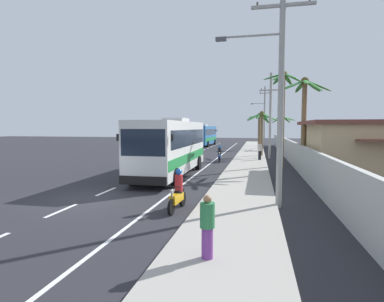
% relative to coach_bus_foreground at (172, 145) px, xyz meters
% --- Properties ---
extents(ground_plane, '(160.00, 160.00, 0.00)m').
position_rel_coach_bus_foreground_xyz_m(ground_plane, '(-1.82, -7.42, -2.05)').
color(ground_plane, '#28282D').
extents(sidewalk_kerb, '(3.20, 90.00, 0.14)m').
position_rel_coach_bus_foreground_xyz_m(sidewalk_kerb, '(4.98, 2.58, -1.98)').
color(sidewalk_kerb, '#A8A399').
rests_on(sidewalk_kerb, ground).
extents(lane_markings, '(3.53, 71.00, 0.01)m').
position_rel_coach_bus_foreground_xyz_m(lane_markings, '(0.22, 7.30, -2.05)').
color(lane_markings, white).
rests_on(lane_markings, ground).
extents(boundary_wall, '(0.24, 60.00, 2.04)m').
position_rel_coach_bus_foreground_xyz_m(boundary_wall, '(8.78, 6.58, -1.04)').
color(boundary_wall, '#B2B2AD').
rests_on(boundary_wall, ground).
extents(coach_bus_foreground, '(3.07, 10.99, 3.95)m').
position_rel_coach_bus_foreground_xyz_m(coach_bus_foreground, '(0.00, 0.00, 0.00)').
color(coach_bus_foreground, silver).
rests_on(coach_bus_foreground, ground).
extents(coach_bus_far_lane, '(3.09, 11.12, 3.75)m').
position_rel_coach_bus_foreground_xyz_m(coach_bus_far_lane, '(-3.44, 32.27, -0.10)').
color(coach_bus_far_lane, '#2366A8').
rests_on(coach_bus_far_lane, ground).
extents(motorcycle_beside_bus, '(0.56, 1.96, 1.65)m').
position_rel_coach_bus_foreground_xyz_m(motorcycle_beside_bus, '(2.66, -8.31, -1.38)').
color(motorcycle_beside_bus, black).
rests_on(motorcycle_beside_bus, ground).
extents(motorcycle_trailing, '(0.56, 1.96, 1.56)m').
position_rel_coach_bus_foreground_xyz_m(motorcycle_trailing, '(2.22, 8.60, -1.41)').
color(motorcycle_trailing, black).
rests_on(motorcycle_trailing, ground).
extents(pedestrian_near_kerb, '(0.36, 0.36, 1.55)m').
position_rel_coach_bus_foreground_xyz_m(pedestrian_near_kerb, '(4.60, -12.75, -1.11)').
color(pedestrian_near_kerb, '#75388E').
rests_on(pedestrian_near_kerb, sidewalk_kerb).
extents(pedestrian_midwalk, '(0.36, 0.36, 1.74)m').
position_rel_coach_bus_foreground_xyz_m(pedestrian_midwalk, '(5.96, 10.00, -1.00)').
color(pedestrian_midwalk, black).
rests_on(pedestrian_midwalk, sidewalk_kerb).
extents(utility_pole_nearest, '(3.87, 0.24, 9.67)m').
position_rel_coach_bus_foreground_xyz_m(utility_pole_nearest, '(6.53, -7.06, 3.09)').
color(utility_pole_nearest, '#9E9E99').
rests_on(utility_pole_nearest, ground).
extents(utility_pole_mid, '(2.33, 0.24, 8.88)m').
position_rel_coach_bus_foreground_xyz_m(utility_pole_mid, '(6.98, 12.76, 2.56)').
color(utility_pole_mid, '#9E9E99').
rests_on(utility_pole_mid, ground).
extents(utility_pole_far, '(3.22, 0.24, 10.10)m').
position_rel_coach_bus_foreground_xyz_m(utility_pole_far, '(6.71, 32.58, 3.28)').
color(utility_pole_far, '#9E9E99').
rests_on(utility_pole_far, ground).
extents(palm_nearest, '(3.54, 3.53, 5.02)m').
position_rel_coach_bus_foreground_xyz_m(palm_nearest, '(9.18, 24.90, 1.61)').
color(palm_nearest, brown).
rests_on(palm_nearest, ground).
extents(palm_second, '(3.20, 3.18, 5.34)m').
position_rel_coach_bus_foreground_xyz_m(palm_second, '(5.92, 25.56, 1.74)').
color(palm_second, brown).
rests_on(palm_second, ground).
extents(palm_third, '(3.15, 2.87, 7.80)m').
position_rel_coach_bus_foreground_xyz_m(palm_third, '(7.68, 5.66, 3.44)').
color(palm_third, brown).
rests_on(palm_third, ground).
extents(palm_fourth, '(3.57, 3.85, 6.89)m').
position_rel_coach_bus_foreground_xyz_m(palm_fourth, '(9.00, 3.36, 2.76)').
color(palm_fourth, brown).
rests_on(palm_fourth, ground).
extents(palm_farthest, '(3.76, 3.68, 5.08)m').
position_rel_coach_bus_foreground_xyz_m(palm_farthest, '(6.18, 14.55, 1.61)').
color(palm_farthest, brown).
rests_on(palm_farthest, ground).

